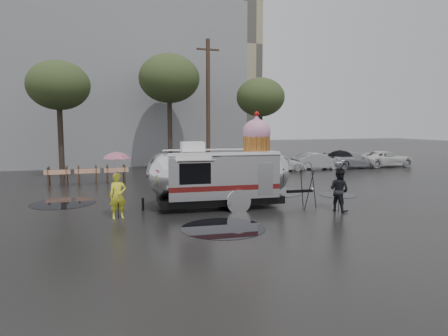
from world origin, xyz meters
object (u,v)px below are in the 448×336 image
object	(u,v)px
airstream_trailer	(221,173)
person_left	(118,196)
tripod	(308,184)
person_right	(339,190)

from	to	relation	value
airstream_trailer	person_left	distance (m)	4.13
person_left	tripod	xyz separation A→B (m)	(7.13, -0.63, 0.16)
person_left	tripod	size ratio (longest dim) A/B	1.00
person_left	tripod	world-z (taller)	person_left
airstream_trailer	person_left	bearing A→B (deg)	-165.03
person_right	airstream_trailer	bearing A→B (deg)	38.17
airstream_trailer	person_right	xyz separation A→B (m)	(3.92, -2.20, -0.55)
person_right	tripod	bearing A→B (deg)	21.58
person_right	tripod	size ratio (longest dim) A/B	1.00
airstream_trailer	person_left	size ratio (longest dim) A/B	4.48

